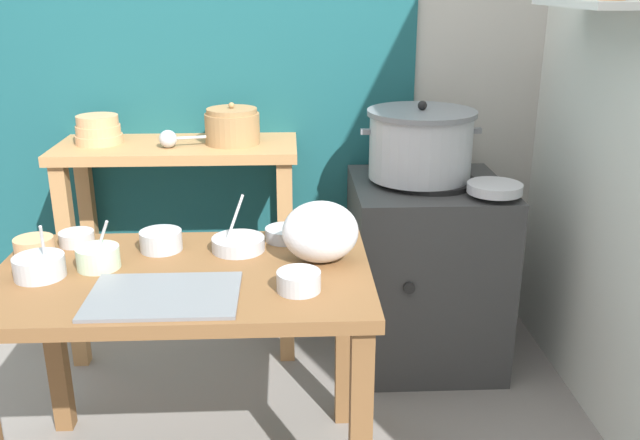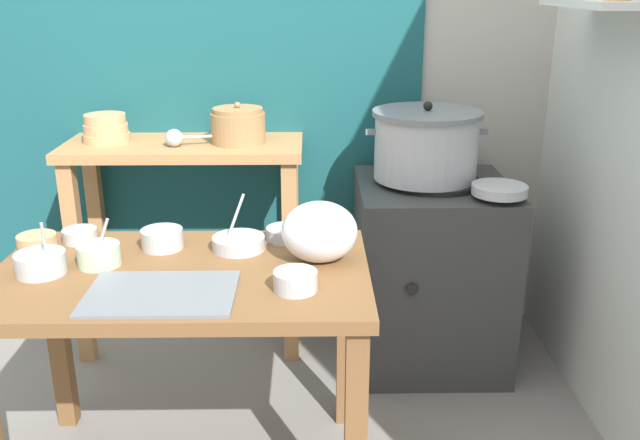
{
  "view_description": "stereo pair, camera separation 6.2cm",
  "coord_description": "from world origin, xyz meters",
  "px_view_note": "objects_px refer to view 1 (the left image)",
  "views": [
    {
      "loc": [
        0.26,
        -1.89,
        1.52
      ],
      "look_at": [
        0.36,
        0.11,
        0.82
      ],
      "focal_mm": 38.49,
      "sensor_mm": 36.0,
      "label": 1
    },
    {
      "loc": [
        0.33,
        -1.89,
        1.52
      ],
      "look_at": [
        0.36,
        0.11,
        0.82
      ],
      "focal_mm": 38.49,
      "sensor_mm": 36.0,
      "label": 2
    }
  ],
  "objects_px": {
    "prep_table": "(184,306)",
    "prep_bowl_5": "(285,233)",
    "prep_bowl_4": "(161,240)",
    "stove_block": "(425,270)",
    "prep_bowl_3": "(238,243)",
    "ladle": "(171,139)",
    "serving_tray": "(164,296)",
    "prep_bowl_1": "(299,280)",
    "prep_bowl_6": "(98,257)",
    "prep_bowl_7": "(34,247)",
    "steamer_pot": "(420,144)",
    "clay_pot": "(232,126)",
    "prep_bowl_2": "(77,237)",
    "back_shelf_table": "(180,196)",
    "plastic_bag": "(320,232)",
    "wide_pan": "(495,188)",
    "prep_bowl_0": "(39,266)",
    "bowl_stack_enamel": "(98,130)"
  },
  "relations": [
    {
      "from": "prep_table",
      "to": "prep_bowl_5",
      "type": "xyz_separation_m",
      "value": [
        0.3,
        0.24,
        0.13
      ]
    },
    {
      "from": "prep_table",
      "to": "prep_bowl_4",
      "type": "xyz_separation_m",
      "value": [
        -0.09,
        0.18,
        0.14
      ]
    },
    {
      "from": "stove_block",
      "to": "prep_bowl_3",
      "type": "bearing_deg",
      "value": -141.13
    },
    {
      "from": "ladle",
      "to": "prep_bowl_3",
      "type": "height_order",
      "value": "ladle"
    },
    {
      "from": "serving_tray",
      "to": "prep_bowl_1",
      "type": "xyz_separation_m",
      "value": [
        0.36,
        0.03,
        0.02
      ]
    },
    {
      "from": "prep_bowl_4",
      "to": "prep_bowl_5",
      "type": "relative_size",
      "value": 1.03
    },
    {
      "from": "prep_bowl_6",
      "to": "prep_bowl_7",
      "type": "distance_m",
      "value": 0.24
    },
    {
      "from": "steamer_pot",
      "to": "prep_bowl_5",
      "type": "xyz_separation_m",
      "value": [
        -0.53,
        -0.52,
        -0.17
      ]
    },
    {
      "from": "clay_pot",
      "to": "prep_bowl_5",
      "type": "distance_m",
      "value": 0.7
    },
    {
      "from": "stove_block",
      "to": "clay_pot",
      "type": "xyz_separation_m",
      "value": [
        -0.78,
        0.13,
        0.59
      ]
    },
    {
      "from": "prep_bowl_1",
      "to": "prep_bowl_2",
      "type": "height_order",
      "value": "prep_bowl_1"
    },
    {
      "from": "back_shelf_table",
      "to": "prep_bowl_5",
      "type": "bearing_deg",
      "value": -55.41
    },
    {
      "from": "prep_bowl_1",
      "to": "steamer_pot",
      "type": "bearing_deg",
      "value": 61.33
    },
    {
      "from": "prep_bowl_2",
      "to": "prep_bowl_6",
      "type": "distance_m",
      "value": 0.23
    },
    {
      "from": "prep_bowl_5",
      "to": "plastic_bag",
      "type": "bearing_deg",
      "value": -59.64
    },
    {
      "from": "clay_pot",
      "to": "prep_bowl_4",
      "type": "relative_size",
      "value": 1.66
    },
    {
      "from": "wide_pan",
      "to": "prep_bowl_1",
      "type": "distance_m",
      "value": 1.0
    },
    {
      "from": "prep_bowl_4",
      "to": "prep_bowl_5",
      "type": "bearing_deg",
      "value": 10.07
    },
    {
      "from": "wide_pan",
      "to": "prep_bowl_2",
      "type": "bearing_deg",
      "value": -168.16
    },
    {
      "from": "back_shelf_table",
      "to": "plastic_bag",
      "type": "xyz_separation_m",
      "value": [
        0.54,
        -0.81,
        0.14
      ]
    },
    {
      "from": "serving_tray",
      "to": "prep_bowl_1",
      "type": "distance_m",
      "value": 0.36
    },
    {
      "from": "back_shelf_table",
      "to": "prep_bowl_0",
      "type": "bearing_deg",
      "value": -106.57
    },
    {
      "from": "plastic_bag",
      "to": "prep_bowl_0",
      "type": "distance_m",
      "value": 0.81
    },
    {
      "from": "serving_tray",
      "to": "plastic_bag",
      "type": "bearing_deg",
      "value": 28.17
    },
    {
      "from": "plastic_bag",
      "to": "clay_pot",
      "type": "bearing_deg",
      "value": 111.22
    },
    {
      "from": "steamer_pot",
      "to": "ladle",
      "type": "xyz_separation_m",
      "value": [
        -0.97,
        0.05,
        0.02
      ]
    },
    {
      "from": "prep_bowl_2",
      "to": "prep_bowl_6",
      "type": "height_order",
      "value": "prep_bowl_6"
    },
    {
      "from": "prep_bowl_2",
      "to": "prep_bowl_4",
      "type": "bearing_deg",
      "value": -12.48
    },
    {
      "from": "prep_bowl_3",
      "to": "bowl_stack_enamel",
      "type": "bearing_deg",
      "value": 129.17
    },
    {
      "from": "back_shelf_table",
      "to": "clay_pot",
      "type": "relative_size",
      "value": 4.41
    },
    {
      "from": "prep_bowl_4",
      "to": "back_shelf_table",
      "type": "bearing_deg",
      "value": 93.72
    },
    {
      "from": "prep_bowl_4",
      "to": "serving_tray",
      "type": "bearing_deg",
      "value": -79.37
    },
    {
      "from": "back_shelf_table",
      "to": "prep_bowl_4",
      "type": "distance_m",
      "value": 0.7
    },
    {
      "from": "prep_bowl_0",
      "to": "prep_bowl_2",
      "type": "height_order",
      "value": "prep_bowl_0"
    },
    {
      "from": "ladle",
      "to": "prep_bowl_4",
      "type": "distance_m",
      "value": 0.66
    },
    {
      "from": "prep_bowl_0",
      "to": "prep_bowl_7",
      "type": "height_order",
      "value": "prep_bowl_0"
    },
    {
      "from": "wide_pan",
      "to": "prep_bowl_6",
      "type": "height_order",
      "value": "prep_bowl_6"
    },
    {
      "from": "ladle",
      "to": "prep_bowl_6",
      "type": "height_order",
      "value": "ladle"
    },
    {
      "from": "prep_bowl_4",
      "to": "plastic_bag",
      "type": "bearing_deg",
      "value": -13.12
    },
    {
      "from": "prep_bowl_0",
      "to": "prep_bowl_4",
      "type": "xyz_separation_m",
      "value": [
        0.31,
        0.19,
        -0.0
      ]
    },
    {
      "from": "ladle",
      "to": "prep_bowl_5",
      "type": "height_order",
      "value": "ladle"
    },
    {
      "from": "stove_block",
      "to": "prep_bowl_6",
      "type": "xyz_separation_m",
      "value": [
        -1.12,
        -0.7,
        0.37
      ]
    },
    {
      "from": "back_shelf_table",
      "to": "clay_pot",
      "type": "bearing_deg",
      "value": 0.0
    },
    {
      "from": "back_shelf_table",
      "to": "prep_bowl_1",
      "type": "xyz_separation_m",
      "value": [
        0.47,
        -1.01,
        0.07
      ]
    },
    {
      "from": "ladle",
      "to": "prep_bowl_0",
      "type": "bearing_deg",
      "value": -107.07
    },
    {
      "from": "bowl_stack_enamel",
      "to": "prep_bowl_7",
      "type": "height_order",
      "value": "bowl_stack_enamel"
    },
    {
      "from": "ladle",
      "to": "prep_bowl_4",
      "type": "xyz_separation_m",
      "value": [
        0.06,
        -0.63,
        -0.18
      ]
    },
    {
      "from": "bowl_stack_enamel",
      "to": "prep_bowl_7",
      "type": "xyz_separation_m",
      "value": [
        -0.02,
        -0.76,
        -0.2
      ]
    },
    {
      "from": "plastic_bag",
      "to": "prep_bowl_4",
      "type": "relative_size",
      "value": 1.74
    },
    {
      "from": "steamer_pot",
      "to": "prep_bowl_2",
      "type": "xyz_separation_m",
      "value": [
        -1.2,
        -0.52,
        -0.17
      ]
    }
  ]
}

